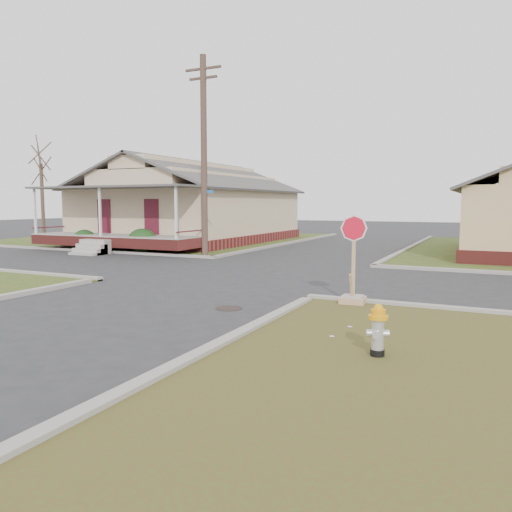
% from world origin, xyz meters
% --- Properties ---
extents(ground, '(120.00, 120.00, 0.00)m').
position_xyz_m(ground, '(0.00, 0.00, 0.00)').
color(ground, '#28292B').
rests_on(ground, ground).
extents(verge_far_left, '(19.00, 19.00, 0.05)m').
position_xyz_m(verge_far_left, '(-13.00, 18.00, 0.03)').
color(verge_far_left, '#304117').
rests_on(verge_far_left, ground).
extents(curbs, '(80.00, 40.00, 0.12)m').
position_xyz_m(curbs, '(0.00, 5.00, 0.00)').
color(curbs, gray).
rests_on(curbs, ground).
extents(manhole, '(0.64, 0.64, 0.01)m').
position_xyz_m(manhole, '(2.20, -0.50, 0.01)').
color(manhole, black).
rests_on(manhole, ground).
extents(corner_house, '(10.10, 15.50, 5.30)m').
position_xyz_m(corner_house, '(-10.00, 16.68, 2.28)').
color(corner_house, maroon).
rests_on(corner_house, ground).
extents(utility_pole, '(1.80, 0.28, 9.00)m').
position_xyz_m(utility_pole, '(-4.20, 8.90, 4.66)').
color(utility_pole, '#433026').
rests_on(utility_pole, ground).
extents(tree_far_left, '(0.22, 0.22, 4.90)m').
position_xyz_m(tree_far_left, '(-18.00, 12.00, 2.50)').
color(tree_far_left, '#433026').
rests_on(tree_far_left, verge_far_left).
extents(fire_hydrant, '(0.31, 0.31, 0.84)m').
position_xyz_m(fire_hydrant, '(6.16, -2.83, 0.51)').
color(fire_hydrant, black).
rests_on(fire_hydrant, ground).
extents(stop_sign, '(0.61, 0.59, 2.15)m').
position_xyz_m(stop_sign, '(4.72, 1.17, 0.51)').
color(stop_sign, tan).
rests_on(stop_sign, ground).
extents(hedge_left, '(1.38, 1.13, 1.06)m').
position_xyz_m(hedge_left, '(-11.86, 9.23, 0.58)').
color(hedge_left, '#173914').
rests_on(hedge_left, verge_far_left).
extents(hedge_right, '(1.50, 1.23, 1.15)m').
position_xyz_m(hedge_right, '(-8.10, 9.32, 0.62)').
color(hedge_right, '#173914').
rests_on(hedge_right, verge_far_left).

